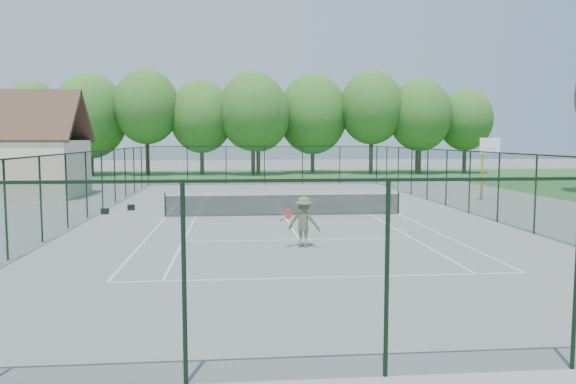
% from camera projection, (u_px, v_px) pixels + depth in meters
% --- Properties ---
extents(ground, '(140.00, 140.00, 0.00)m').
position_uv_depth(ground, '(284.00, 215.00, 26.38)').
color(ground, gray).
rests_on(ground, ground).
extents(grass_far, '(80.00, 16.00, 0.01)m').
position_uv_depth(grass_far, '(258.00, 175.00, 56.12)').
color(grass_far, '#31702C').
rests_on(grass_far, ground).
extents(court_lines, '(11.05, 23.85, 0.01)m').
position_uv_depth(court_lines, '(284.00, 215.00, 26.38)').
color(court_lines, white).
rests_on(court_lines, ground).
extents(tennis_net, '(11.08, 0.08, 1.10)m').
position_uv_depth(tennis_net, '(284.00, 203.00, 26.33)').
color(tennis_net, black).
rests_on(tennis_net, ground).
extents(fence_enclosure, '(18.05, 36.05, 3.02)m').
position_uv_depth(fence_enclosure, '(284.00, 182.00, 26.23)').
color(fence_enclosure, '#1A3A22').
rests_on(fence_enclosure, ground).
extents(utility_building, '(8.60, 6.27, 6.63)m').
position_uv_depth(utility_building, '(12.00, 146.00, 34.52)').
color(utility_building, beige).
rests_on(utility_building, ground).
extents(tree_line_far, '(39.40, 6.40, 9.70)m').
position_uv_depth(tree_line_far, '(258.00, 114.00, 55.55)').
color(tree_line_far, '#3E2E20').
rests_on(tree_line_far, ground).
extents(basketball_goal, '(1.20, 1.43, 3.65)m').
position_uv_depth(basketball_goal, '(486.00, 156.00, 32.54)').
color(basketball_goal, '#CAAB02').
rests_on(basketball_goal, ground).
extents(sports_bag_a, '(0.39, 0.31, 0.27)m').
position_uv_depth(sports_bag_a, '(105.00, 211.00, 26.82)').
color(sports_bag_a, black).
rests_on(sports_bag_a, ground).
extents(sports_bag_b, '(0.39, 0.28, 0.28)m').
position_uv_depth(sports_bag_b, '(131.00, 207.00, 28.28)').
color(sports_bag_b, black).
rests_on(sports_bag_b, ground).
extents(tennis_player, '(2.06, 1.00, 1.69)m').
position_uv_depth(tennis_player, '(304.00, 222.00, 18.64)').
color(tennis_player, '#5E6547').
rests_on(tennis_player, ground).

